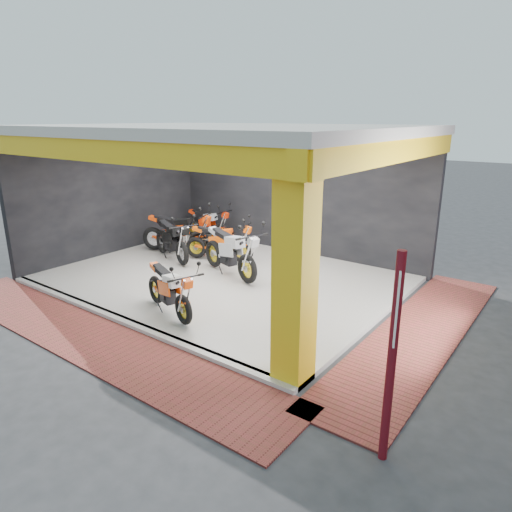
{
  "coord_description": "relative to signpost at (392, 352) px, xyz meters",
  "views": [
    {
      "loc": [
        6.97,
        -6.0,
        3.86
      ],
      "look_at": [
        1.15,
        1.8,
        0.9
      ],
      "focal_mm": 32.0,
      "sensor_mm": 36.0,
      "label": 1
    }
  ],
  "objects": [
    {
      "name": "moto_row_b",
      "position": [
        -6.94,
        3.55,
        -0.64
      ],
      "size": [
        2.31,
        1.51,
        1.33
      ],
      "primitive_type": null,
      "rotation": [
        0.0,
        0.0,
        -0.35
      ],
      "color": "black",
      "rests_on": "showroom_floor"
    },
    {
      "name": "header_beam_front",
      "position": [
        -5.49,
        0.52,
        1.9
      ],
      "size": [
        8.4,
        0.3,
        0.4
      ],
      "primitive_type": "cube",
      "color": "yellow",
      "rests_on": "corner_column"
    },
    {
      "name": "header_beam_right",
      "position": [
        -1.49,
        3.52,
        1.9
      ],
      "size": [
        0.3,
        6.4,
        0.4
      ],
      "primitive_type": "cube",
      "color": "yellow",
      "rests_on": "corner_column"
    },
    {
      "name": "paver_front",
      "position": [
        -5.49,
        -0.28,
        -1.39
      ],
      "size": [
        9.0,
        1.4,
        0.03
      ],
      "primitive_type": "cube",
      "color": "maroon",
      "rests_on": "ground"
    },
    {
      "name": "back_wall",
      "position": [
        -5.49,
        6.62,
        0.35
      ],
      "size": [
        8.2,
        0.2,
        3.5
      ],
      "primitive_type": "cube",
      "color": "black",
      "rests_on": "ground"
    },
    {
      "name": "paver_right",
      "position": [
        -0.69,
        3.52,
        -1.39
      ],
      "size": [
        1.4,
        7.0,
        0.03
      ],
      "primitive_type": "cube",
      "color": "maroon",
      "rests_on": "ground"
    },
    {
      "name": "ground",
      "position": [
        -5.49,
        1.52,
        -1.4
      ],
      "size": [
        80.0,
        80.0,
        0.0
      ],
      "primitive_type": "plane",
      "color": "#2D2D30",
      "rests_on": "ground"
    },
    {
      "name": "moto_row_a",
      "position": [
        -4.73,
        3.49,
        -0.58
      ],
      "size": [
        2.5,
        1.53,
        1.44
      ],
      "primitive_type": null,
      "rotation": [
        0.0,
        0.0,
        -0.3
      ],
      "color": "#A6A8AE",
      "rests_on": "showroom_floor"
    },
    {
      "name": "moto_row_e",
      "position": [
        -7.74,
        6.02,
        -0.72
      ],
      "size": [
        1.92,
        0.72,
        1.17
      ],
      "primitive_type": null,
      "rotation": [
        0.0,
        0.0,
        0.0
      ],
      "color": "red",
      "rests_on": "showroom_floor"
    },
    {
      "name": "showroom_floor",
      "position": [
        -5.49,
        3.52,
        -1.35
      ],
      "size": [
        8.0,
        6.0,
        0.1
      ],
      "primitive_type": "cube",
      "color": "silver",
      "rests_on": "ground"
    },
    {
      "name": "left_wall",
      "position": [
        -9.59,
        3.52,
        0.35
      ],
      "size": [
        0.2,
        6.2,
        3.5
      ],
      "primitive_type": "cube",
      "color": "black",
      "rests_on": "ground"
    },
    {
      "name": "moto_row_c",
      "position": [
        -5.9,
        4.72,
        -0.69
      ],
      "size": [
        2.12,
        1.41,
        1.21
      ],
      "primitive_type": null,
      "rotation": [
        0.0,
        0.0,
        0.38
      ],
      "color": "#FD5A0A",
      "rests_on": "showroom_floor"
    },
    {
      "name": "signpost",
      "position": [
        0.0,
        0.0,
        0.0
      ],
      "size": [
        0.14,
        0.34,
        2.56
      ],
      "rotation": [
        0.0,
        0.0,
        0.35
      ],
      "color": "#5D0D16",
      "rests_on": "ground"
    },
    {
      "name": "corner_column",
      "position": [
        -1.74,
        0.77,
        0.35
      ],
      "size": [
        0.5,
        0.5,
        3.5
      ],
      "primitive_type": "cube",
      "color": "yellow",
      "rests_on": "ground"
    },
    {
      "name": "moto_row_d",
      "position": [
        -7.26,
        4.56,
        -0.61
      ],
      "size": [
        2.43,
        1.55,
        1.39
      ],
      "primitive_type": null,
      "rotation": [
        0.0,
        0.0,
        0.33
      ],
      "color": "#DB3B09",
      "rests_on": "showroom_floor"
    },
    {
      "name": "showroom_ceiling",
      "position": [
        -5.49,
        3.52,
        2.2
      ],
      "size": [
        8.4,
        6.4,
        0.2
      ],
      "primitive_type": "cube",
      "color": "beige",
      "rests_on": "corner_column"
    },
    {
      "name": "moto_hero",
      "position": [
        -4.32,
        1.02,
        -0.7
      ],
      "size": [
        2.09,
        1.3,
        1.2
      ],
      "primitive_type": null,
      "rotation": [
        0.0,
        0.0,
        -0.31
      ],
      "color": "#EF470A",
      "rests_on": "showroom_floor"
    },
    {
      "name": "floor_kerb",
      "position": [
        -5.49,
        0.5,
        -1.35
      ],
      "size": [
        8.0,
        0.2,
        0.1
      ],
      "primitive_type": "cube",
      "color": "silver",
      "rests_on": "ground"
    }
  ]
}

